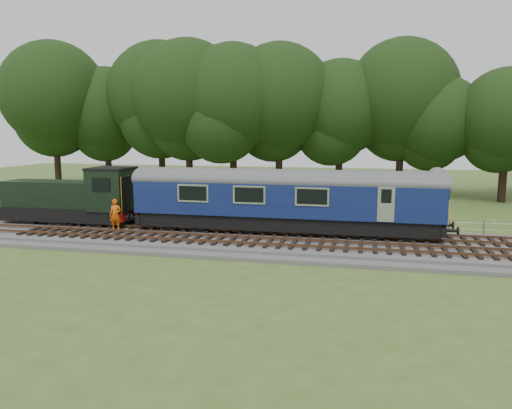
# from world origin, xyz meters

# --- Properties ---
(ground) EXTENTS (120.00, 120.00, 0.00)m
(ground) POSITION_xyz_m (0.00, 0.00, 0.00)
(ground) COLOR #476324
(ground) RESTS_ON ground
(ballast) EXTENTS (70.00, 7.00, 0.35)m
(ballast) POSITION_xyz_m (0.00, 0.00, 0.17)
(ballast) COLOR #4C4C4F
(ballast) RESTS_ON ground
(track_north) EXTENTS (67.20, 2.40, 0.21)m
(track_north) POSITION_xyz_m (0.00, 1.40, 0.42)
(track_north) COLOR black
(track_north) RESTS_ON ballast
(track_south) EXTENTS (67.20, 2.40, 0.21)m
(track_south) POSITION_xyz_m (0.00, -1.60, 0.42)
(track_south) COLOR black
(track_south) RESTS_ON ballast
(fence) EXTENTS (64.00, 0.12, 1.00)m
(fence) POSITION_xyz_m (0.00, 4.50, 0.00)
(fence) COLOR #6B6054
(fence) RESTS_ON ground
(tree_line) EXTENTS (70.00, 8.00, 18.00)m
(tree_line) POSITION_xyz_m (0.00, 22.00, 0.00)
(tree_line) COLOR black
(tree_line) RESTS_ON ground
(dmu_railcar) EXTENTS (18.05, 2.86, 3.88)m
(dmu_railcar) POSITION_xyz_m (-1.74, 1.40, 2.61)
(dmu_railcar) COLOR black
(dmu_railcar) RESTS_ON ground
(shunter_loco) EXTENTS (8.91, 2.60, 3.38)m
(shunter_loco) POSITION_xyz_m (-15.67, 1.40, 1.97)
(shunter_loco) COLOR black
(shunter_loco) RESTS_ON ground
(worker) EXTENTS (0.76, 0.55, 1.94)m
(worker) POSITION_xyz_m (-11.90, -0.22, 1.32)
(worker) COLOR #FD5F0D
(worker) RESTS_ON ballast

